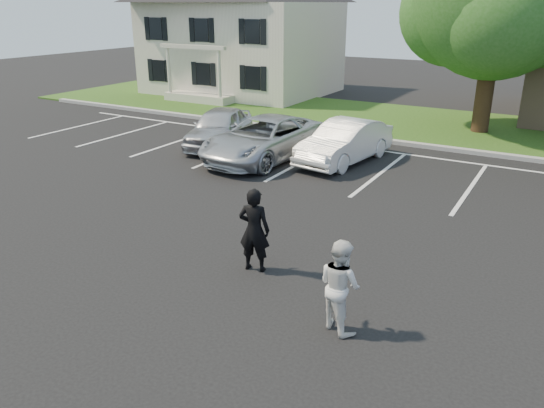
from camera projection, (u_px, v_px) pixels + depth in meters
The scene contains 10 objects.
ground_plane at pixel (247, 278), 10.61m from camera, with size 90.00×90.00×0.00m, color black.
curb at pixel (415, 145), 20.30m from camera, with size 40.00×0.30×0.15m, color gray.
grass_strip at pixel (440, 126), 23.55m from camera, with size 44.00×8.00×0.08m, color #1D4410.
stall_lines at pixel (431, 172), 17.21m from camera, with size 34.00×5.36×0.01m.
house at pixel (242, 27), 31.50m from camera, with size 10.30×9.22×7.60m.
man_black_suit at pixel (254, 230), 10.64m from camera, with size 0.64×0.42×1.76m, color black.
man_white_shirt at pixel (340, 285), 8.70m from camera, with size 0.79×0.61×1.62m, color silver.
car_silver_west at pixel (220, 127), 20.19m from camera, with size 1.71×4.24×1.45m, color silver.
car_silver_minivan at pixel (264, 139), 18.43m from camera, with size 2.43×5.27×1.46m, color #B6B9BE.
car_white_sedan at pixel (345, 142), 18.11m from camera, with size 1.50×4.29×1.41m, color white.
Camera 1 is at (5.13, -7.89, 5.15)m, focal length 35.00 mm.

